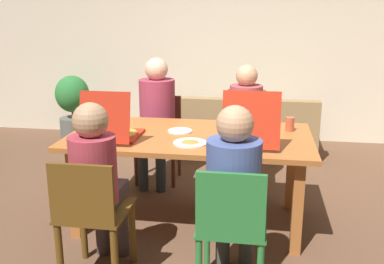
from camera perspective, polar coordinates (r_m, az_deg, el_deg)
ground_plane at (r=3.86m, az=-0.24°, el=-11.31°), size 20.00×20.00×0.00m
back_wall at (r=6.14m, az=3.87°, el=12.64°), size 7.13×0.12×2.89m
dining_table at (r=3.61m, az=-0.25°, el=-1.67°), size 1.94×1.04×0.76m
chair_0 at (r=2.70m, az=5.07°, el=-11.96°), size 0.41×0.46×0.88m
person_0 at (r=2.75m, az=5.39°, el=-6.43°), size 0.33×0.54×1.21m
chair_1 at (r=2.94m, az=-12.74°, el=-10.47°), size 0.42×0.45×0.87m
person_1 at (r=2.96m, az=-12.06°, el=-5.24°), size 0.30×0.48×1.19m
chair_2 at (r=4.51m, az=6.82°, el=-0.17°), size 0.40×0.40×0.96m
person_2 at (r=4.32m, az=6.82°, el=1.76°), size 0.32×0.53×1.23m
chair_3 at (r=4.65m, az=-4.18°, el=-0.02°), size 0.44×0.40×0.87m
person_3 at (r=4.47m, az=-4.59°, el=2.78°), size 0.36×0.51×1.28m
pizza_box_0 at (r=3.40m, az=7.58°, el=-0.34°), size 0.41×0.52×0.42m
pizza_box_1 at (r=3.52m, az=-10.00°, el=0.07°), size 0.38×0.47×0.40m
plate_0 at (r=3.67m, az=-1.55°, el=0.14°), size 0.20×0.20×0.01m
plate_1 at (r=3.33m, az=-0.24°, el=-1.35°), size 0.26×0.26×0.03m
drinking_glass_0 at (r=3.76m, az=12.42°, el=0.99°), size 0.07×0.07×0.12m
drinking_glass_1 at (r=4.17m, az=-9.85°, el=2.51°), size 0.08×0.08×0.11m
couch at (r=5.54m, az=6.22°, el=0.03°), size 1.81×0.83×0.75m
potted_plant at (r=6.33m, az=-15.00°, el=3.47°), size 0.46×0.46×0.88m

